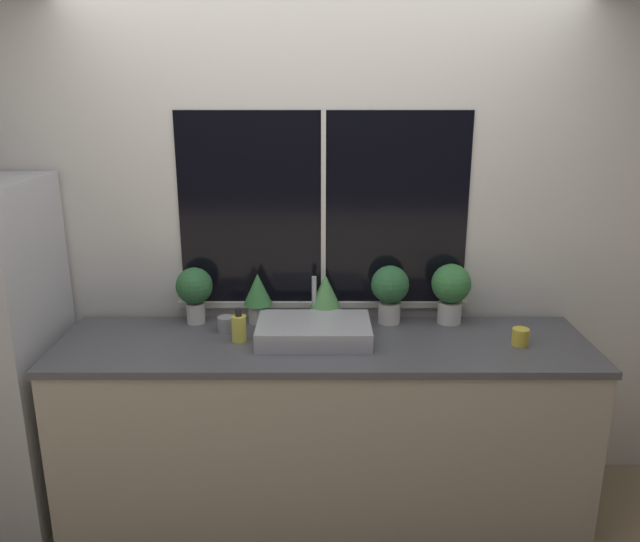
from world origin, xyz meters
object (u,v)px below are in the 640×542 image
object	(u,v)px
potted_plant_far_left	(196,289)
potted_plant_far_right	(452,288)
potted_plant_right	(391,289)
mug_yellow	(522,337)
potted_plant_left	(259,294)
soap_bottle	(240,328)
potted_plant_center	(327,296)
sink	(315,330)
mug_grey	(228,324)

from	to	relation	value
potted_plant_far_left	potted_plant_far_right	bearing A→B (deg)	0.00
potted_plant_right	mug_yellow	size ratio (longest dim) A/B	3.67
potted_plant_left	soap_bottle	distance (m)	0.27
potted_plant_right	soap_bottle	bearing A→B (deg)	-161.59
potted_plant_far_left	mug_yellow	size ratio (longest dim) A/B	3.55
potted_plant_far_left	potted_plant_center	xyz separation A→B (m)	(0.66, 0.00, -0.04)
sink	potted_plant_far_right	distance (m)	0.74
potted_plant_right	potted_plant_far_right	distance (m)	0.31
potted_plant_left	potted_plant_far_right	world-z (taller)	potted_plant_far_right
potted_plant_far_left	potted_plant_left	xyz separation A→B (m)	(0.32, 0.00, -0.03)
sink	mug_yellow	world-z (taller)	sink
potted_plant_left	sink	bearing A→B (deg)	-38.32
potted_plant_left	mug_yellow	world-z (taller)	potted_plant_left
sink	potted_plant_far_right	size ratio (longest dim) A/B	1.74
potted_plant_far_right	soap_bottle	size ratio (longest dim) A/B	1.90
sink	potted_plant_right	bearing A→B (deg)	30.46
potted_plant_far_right	potted_plant_center	bearing A→B (deg)	180.00
soap_bottle	mug_yellow	world-z (taller)	soap_bottle
potted_plant_far_left	mug_grey	distance (m)	0.26
potted_plant_far_left	mug_yellow	bearing A→B (deg)	-10.65
potted_plant_far_left	potted_plant_far_right	xyz separation A→B (m)	(1.30, 0.00, 0.00)
potted_plant_right	soap_bottle	distance (m)	0.79
mug_grey	potted_plant_left	bearing A→B (deg)	41.67
mug_yellow	potted_plant_left	bearing A→B (deg)	166.71
potted_plant_far_right	soap_bottle	distance (m)	1.08
potted_plant_left	mug_grey	size ratio (longest dim) A/B	3.08
sink	potted_plant_right	size ratio (longest dim) A/B	1.79
potted_plant_far_left	soap_bottle	world-z (taller)	potted_plant_far_left
potted_plant_far_left	potted_plant_center	world-z (taller)	potted_plant_far_left
potted_plant_right	mug_yellow	bearing A→B (deg)	-26.94
potted_plant_left	potted_plant_center	world-z (taller)	potted_plant_left
sink	mug_yellow	xyz separation A→B (m)	(0.97, -0.07, -0.00)
potted_plant_far_right	mug_grey	world-z (taller)	potted_plant_far_right
sink	potted_plant_center	bearing A→B (deg)	75.80
sink	potted_plant_far_left	xyz separation A→B (m)	(-0.61, 0.23, 0.13)
potted_plant_far_left	potted_plant_left	size ratio (longest dim) A/B	1.11
potted_plant_far_right	mug_yellow	world-z (taller)	potted_plant_far_right
sink	potted_plant_right	xyz separation A→B (m)	(0.38, 0.23, 0.13)
potted_plant_far_left	potted_plant_right	world-z (taller)	potted_plant_right
sink	potted_plant_left	world-z (taller)	potted_plant_left
potted_plant_right	potted_plant_center	bearing A→B (deg)	180.00
soap_bottle	potted_plant_center	bearing A→B (deg)	30.86
soap_bottle	mug_grey	distance (m)	0.14
potted_plant_center	potted_plant_left	bearing A→B (deg)	180.00
mug_yellow	soap_bottle	bearing A→B (deg)	177.84
potted_plant_left	mug_yellow	size ratio (longest dim) A/B	3.19
potted_plant_center	mug_yellow	xyz separation A→B (m)	(0.91, -0.30, -0.10)
sink	potted_plant_far_right	bearing A→B (deg)	18.06
potted_plant_center	potted_plant_far_right	xyz separation A→B (m)	(0.64, 0.00, 0.04)
potted_plant_center	potted_plant_right	xyz separation A→B (m)	(0.33, 0.00, 0.04)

